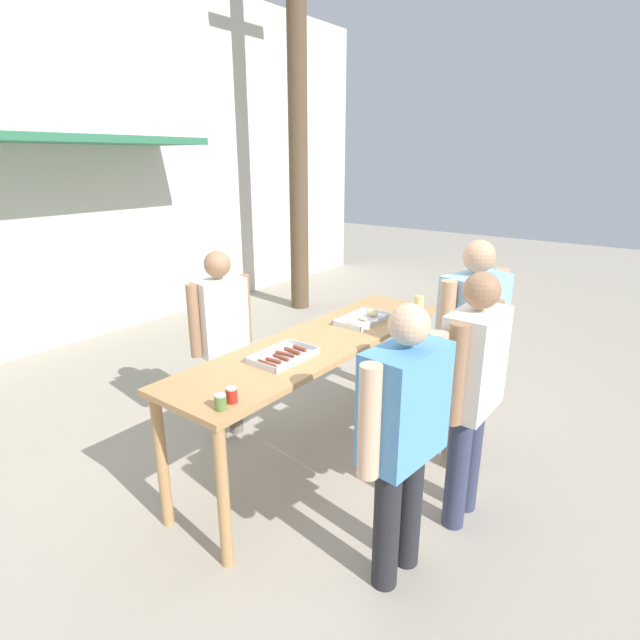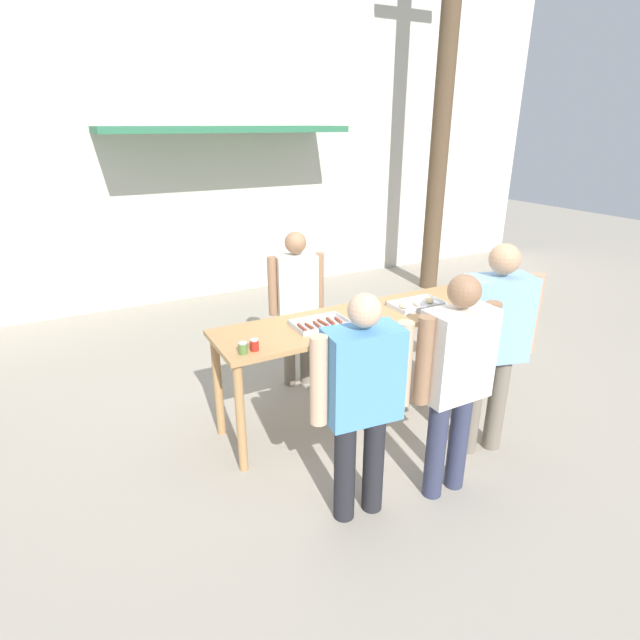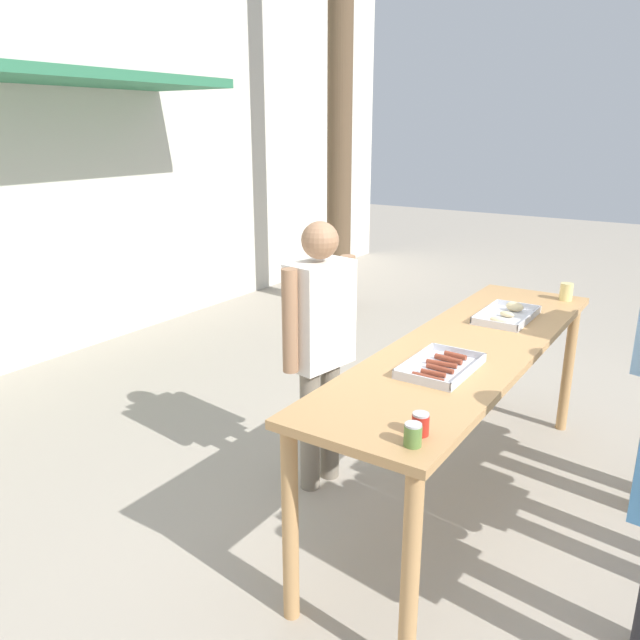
# 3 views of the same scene
# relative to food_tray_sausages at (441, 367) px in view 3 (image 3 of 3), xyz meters

# --- Properties ---
(ground_plane) EXTENTS (24.00, 24.00, 0.00)m
(ground_plane) POSITION_rel_food_tray_sausages_xyz_m (0.44, 0.02, -0.96)
(ground_plane) COLOR #A39989
(building_facade_back) EXTENTS (12.00, 1.11, 4.50)m
(building_facade_back) POSITION_rel_food_tray_sausages_xyz_m (0.44, 4.00, 1.30)
(building_facade_back) COLOR beige
(building_facade_back) RESTS_ON ground
(serving_table) EXTENTS (2.60, 0.68, 0.95)m
(serving_table) POSITION_rel_food_tray_sausages_xyz_m (0.44, 0.02, -0.13)
(serving_table) COLOR tan
(serving_table) RESTS_ON ground
(food_tray_sausages) EXTENTS (0.44, 0.28, 0.04)m
(food_tray_sausages) POSITION_rel_food_tray_sausages_xyz_m (0.00, 0.00, 0.00)
(food_tray_sausages) COLOR silver
(food_tray_sausages) RESTS_ON serving_table
(food_tray_buns) EXTENTS (0.47, 0.28, 0.07)m
(food_tray_buns) POSITION_rel_food_tray_sausages_xyz_m (0.99, 0.00, 0.00)
(food_tray_buns) COLOR silver
(food_tray_buns) RESTS_ON serving_table
(condiment_jar_mustard) EXTENTS (0.06, 0.06, 0.09)m
(condiment_jar_mustard) POSITION_rel_food_tray_sausages_xyz_m (-0.73, -0.20, 0.03)
(condiment_jar_mustard) COLOR #567A38
(condiment_jar_mustard) RESTS_ON serving_table
(condiment_jar_ketchup) EXTENTS (0.06, 0.06, 0.09)m
(condiment_jar_ketchup) POSITION_rel_food_tray_sausages_xyz_m (-0.64, -0.19, 0.03)
(condiment_jar_ketchup) COLOR #B22319
(condiment_jar_ketchup) RESTS_ON serving_table
(beer_cup) EXTENTS (0.08, 0.08, 0.11)m
(beer_cup) POSITION_rel_food_tray_sausages_xyz_m (1.59, -0.19, 0.04)
(beer_cup) COLOR #DBC67A
(beer_cup) RESTS_ON serving_table
(person_server_behind_table) EXTENTS (0.54, 0.27, 1.56)m
(person_server_behind_table) POSITION_rel_food_tray_sausages_xyz_m (0.17, 0.79, -0.03)
(person_server_behind_table) COLOR #756B5B
(person_server_behind_table) RESTS_ON ground
(utility_pole) EXTENTS (1.10, 0.27, 5.75)m
(utility_pole) POSITION_rel_food_tray_sausages_xyz_m (3.44, 2.70, 1.97)
(utility_pole) COLOR brown
(utility_pole) RESTS_ON ground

